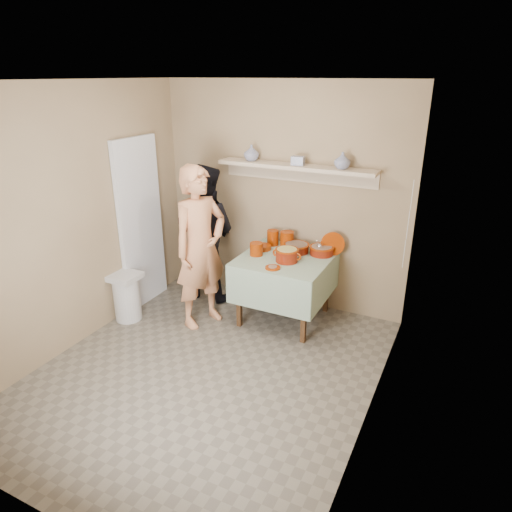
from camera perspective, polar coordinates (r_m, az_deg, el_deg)
The scene contains 22 objects.
ground at distance 4.51m, azimuth -6.11°, elevation -14.22°, with size 3.50×3.50×0.00m, color #696052.
tile_panel at distance 5.54m, azimuth -14.20°, elevation 3.91°, with size 0.06×0.70×2.00m, color silver.
plate_stack_a at distance 5.37m, azimuth 2.11°, elevation 2.31°, with size 0.14×0.14×0.18m, color #7E2302.
plate_stack_b at distance 5.31m, azimuth 3.89°, elevation 2.09°, with size 0.16×0.16×0.19m, color #7E2302.
bowl_stack at distance 5.06m, azimuth 0.04°, elevation 0.88°, with size 0.14×0.14×0.14m, color #7E2302.
empty_bowl at distance 5.24m, azimuth 0.90°, elevation 1.11°, with size 0.19×0.19×0.05m, color #7E2302.
propped_lid at distance 5.15m, azimuth 9.55°, elevation 1.50°, with size 0.27×0.27×0.02m, color #7E2302.
vase_right at distance 4.91m, azimuth 10.75°, elevation 11.65°, with size 0.17×0.17×0.18m, color navy.
vase_left at distance 5.30m, azimuth -0.57°, elevation 12.78°, with size 0.17×0.17×0.18m, color navy.
ceramic_box at distance 5.06m, azimuth 5.26°, elevation 11.77°, with size 0.13×0.10×0.10m, color navy.
person_cook at distance 4.95m, azimuth -6.94°, elevation 1.02°, with size 0.65×0.43×1.80m, color tan.
person_helper at distance 5.64m, azimuth -6.40°, elevation 2.96°, with size 0.81×0.63×1.67m, color black.
room_shell at distance 3.79m, azimuth -7.08°, elevation 5.85°, with size 3.04×3.54×2.62m.
serving_table at distance 5.08m, azimuth 3.65°, elevation -1.41°, with size 0.97×0.97×0.76m.
cazuela_meat_a at distance 5.18m, azimuth 5.06°, elevation 1.12°, with size 0.30×0.30×0.10m.
cazuela_meat_b at distance 5.13m, azimuth 8.21°, elevation 0.79°, with size 0.28×0.28×0.10m.
ladle at distance 5.09m, azimuth 7.96°, elevation 1.22°, with size 0.08×0.26×0.19m.
cazuela_rice at distance 4.90m, azimuth 3.87°, elevation 0.25°, with size 0.33×0.25×0.14m.
front_plate at distance 4.74m, azimuth 2.11°, elevation -1.45°, with size 0.16×0.16×0.03m.
wall_shelf at distance 5.13m, azimuth 5.04°, elevation 10.85°, with size 1.80×0.25×0.21m.
trash_bin at distance 5.42m, azimuth -15.84°, elevation -4.88°, with size 0.32×0.32×0.56m.
electrical_cord at distance 4.77m, azimuth 18.47°, elevation 3.68°, with size 0.01×0.05×0.90m.
Camera 1 is at (2.01, -3.04, 2.65)m, focal length 32.00 mm.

